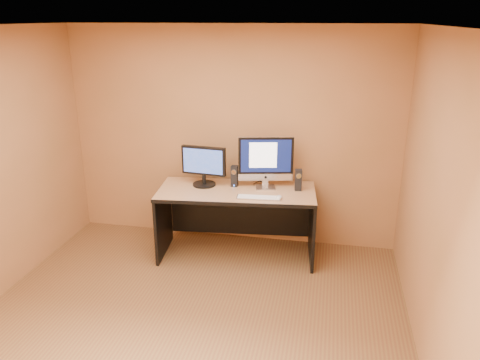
% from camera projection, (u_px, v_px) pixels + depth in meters
% --- Properties ---
extents(floor, '(4.00, 4.00, 0.00)m').
position_uv_depth(floor, '(185.00, 331.00, 4.19)').
color(floor, brown).
rests_on(floor, ground).
extents(walls, '(4.00, 4.00, 2.60)m').
position_uv_depth(walls, '(179.00, 196.00, 3.76)').
color(walls, '#A36A41').
rests_on(walls, ground).
extents(ceiling, '(4.00, 4.00, 0.00)m').
position_uv_depth(ceiling, '(171.00, 27.00, 3.33)').
color(ceiling, white).
rests_on(ceiling, walls).
extents(desk, '(1.84, 0.95, 0.82)m').
position_uv_depth(desk, '(237.00, 223.00, 5.41)').
color(desk, tan).
rests_on(desk, ground).
extents(imac, '(0.66, 0.36, 0.61)m').
position_uv_depth(imac, '(266.00, 162.00, 5.25)').
color(imac, '#B7B7BC').
rests_on(imac, desk).
extents(second_monitor, '(0.55, 0.31, 0.46)m').
position_uv_depth(second_monitor, '(204.00, 166.00, 5.35)').
color(second_monitor, black).
rests_on(second_monitor, desk).
extents(speaker_left, '(0.08, 0.08, 0.24)m').
position_uv_depth(speaker_left, '(234.00, 176.00, 5.36)').
color(speaker_left, black).
rests_on(speaker_left, desk).
extents(speaker_right, '(0.09, 0.09, 0.24)m').
position_uv_depth(speaker_right, '(298.00, 180.00, 5.24)').
color(speaker_right, black).
rests_on(speaker_right, desk).
extents(keyboard, '(0.48, 0.16, 0.02)m').
position_uv_depth(keyboard, '(259.00, 198.00, 5.03)').
color(keyboard, '#B8B7BC').
rests_on(keyboard, desk).
extents(mouse, '(0.07, 0.11, 0.04)m').
position_uv_depth(mouse, '(279.00, 197.00, 5.01)').
color(mouse, silver).
rests_on(mouse, desk).
extents(cable_a, '(0.15, 0.20, 0.01)m').
position_uv_depth(cable_a, '(264.00, 183.00, 5.48)').
color(cable_a, black).
rests_on(cable_a, desk).
extents(cable_b, '(0.08, 0.19, 0.01)m').
position_uv_depth(cable_b, '(258.00, 182.00, 5.53)').
color(cable_b, black).
rests_on(cable_b, desk).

